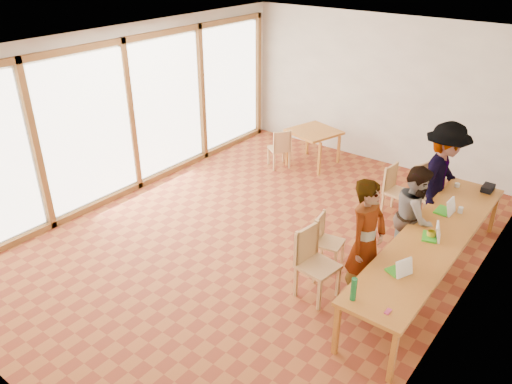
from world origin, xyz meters
TOP-DOWN VIEW (x-y plane):
  - ground at (0.00, 0.00)m, footprint 8.00×8.00m
  - wall_back at (0.00, 4.00)m, footprint 6.00×0.10m
  - wall_right at (3.00, 0.00)m, footprint 0.10×8.00m
  - window_wall at (-2.96, 0.00)m, footprint 0.10×8.00m
  - ceiling at (0.00, 0.00)m, footprint 6.00×8.00m
  - communal_table at (2.50, 0.49)m, footprint 0.80×4.00m
  - side_table at (-0.90, 2.97)m, footprint 0.90×0.90m
  - chair_near at (1.34, -0.68)m, footprint 0.52×0.52m
  - chair_mid at (1.13, 0.00)m, footprint 0.43×0.43m
  - chair_far at (1.28, 2.06)m, footprint 0.44×0.44m
  - chair_empty at (1.79, 2.13)m, footprint 0.59×0.59m
  - chair_spare at (-1.32, 2.39)m, footprint 0.54×0.54m
  - person_near at (1.93, -0.37)m, footprint 0.49×0.68m
  - person_mid at (2.11, 0.81)m, footprint 0.76×0.88m
  - person_far at (2.08, 1.92)m, footprint 0.72×1.22m
  - laptop_near at (2.48, -0.55)m, footprint 0.30×0.31m
  - laptop_mid at (2.51, 0.44)m, footprint 0.29×0.31m
  - laptop_far at (2.41, 1.23)m, footprint 0.24×0.28m
  - yellow_mug at (2.48, 0.45)m, footprint 0.15×0.15m
  - green_bottle at (2.26, -1.32)m, footprint 0.07×0.07m
  - clear_glass at (2.57, 1.35)m, footprint 0.07×0.07m
  - condiment_cup at (2.26, 2.17)m, footprint 0.08×0.08m
  - pink_phone at (2.66, -1.28)m, footprint 0.05×0.10m
  - black_pouch at (2.69, 2.33)m, footprint 0.16×0.26m

SIDE VIEW (x-z plane):
  - ground at x=0.00m, z-range 0.00..0.00m
  - chair_mid at x=1.13m, z-range 0.28..0.70m
  - chair_spare at x=-1.32m, z-range 0.29..0.73m
  - chair_far at x=1.28m, z-range 0.30..0.76m
  - chair_near at x=1.34m, z-range 0.34..0.87m
  - chair_empty at x=1.79m, z-range 0.35..0.89m
  - side_table at x=-0.90m, z-range 0.29..1.04m
  - communal_table at x=2.50m, z-range 0.33..1.08m
  - pink_phone at x=2.66m, z-range 0.75..0.76m
  - person_mid at x=2.11m, z-range 0.00..1.54m
  - condiment_cup at x=2.26m, z-range 0.75..0.81m
  - clear_glass at x=2.57m, z-range 0.75..0.84m
  - black_pouch at x=2.69m, z-range 0.75..0.84m
  - yellow_mug at x=2.48m, z-range 0.75..0.84m
  - laptop_near at x=2.48m, z-range 0.70..0.92m
  - laptop_mid at x=2.51m, z-range 0.70..0.92m
  - laptop_far at x=2.41m, z-range 0.70..0.93m
  - person_near at x=1.93m, z-range 0.00..1.74m
  - green_bottle at x=2.26m, z-range 0.75..1.03m
  - person_far at x=2.08m, z-range 0.00..1.85m
  - wall_back at x=0.00m, z-range 0.00..3.00m
  - wall_right at x=3.00m, z-range 0.00..3.00m
  - window_wall at x=-2.96m, z-range 0.00..3.00m
  - ceiling at x=0.00m, z-range 3.00..3.04m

